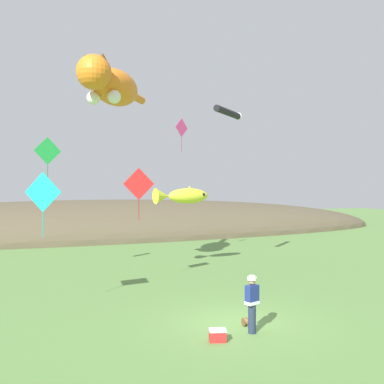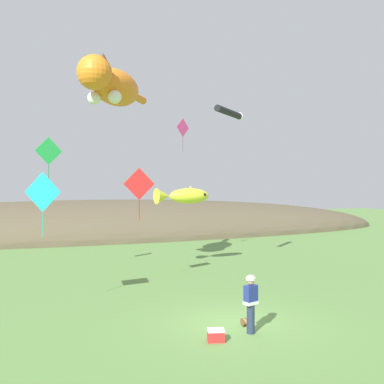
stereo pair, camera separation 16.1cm
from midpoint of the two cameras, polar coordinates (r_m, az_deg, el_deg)
name	(u,v)px [view 2 (the right image)]	position (r m, az deg, el deg)	size (l,w,h in m)	color
ground_plane	(234,324)	(14.74, 6.01, -17.08)	(120.00, 120.00, 0.00)	#5B8442
distant_hill_ridge	(83,235)	(41.04, -14.19, -5.64)	(62.55, 15.68, 6.58)	brown
festival_attendant	(251,302)	(13.65, 8.18, -14.36)	(0.48, 0.37, 1.77)	#232D47
kite_spool	(244,322)	(14.50, 7.28, -16.82)	(0.14, 0.27, 0.27)	olive
picnic_cooler	(216,335)	(13.10, 3.58, -18.53)	(0.56, 0.45, 0.36)	red
kite_giant_cat	(112,86)	(22.14, -10.45, 13.77)	(4.48, 5.94, 2.10)	orange
kite_fish_windsock	(184,196)	(23.52, -0.92, -0.50)	(3.30, 1.32, 0.99)	yellow
kite_tube_streamer	(229,112)	(24.01, 5.17, 10.52)	(2.53, 2.26, 0.44)	black
kite_diamond_pink	(183,128)	(26.75, -1.05, 8.54)	(1.01, 0.62, 2.07)	#E53F8C
kite_diamond_teal	(43,192)	(16.12, -19.02, -0.06)	(1.20, 0.80, 2.33)	#19BFBF
kite_diamond_red	(139,184)	(19.33, -6.82, 1.04)	(1.45, 0.08, 2.35)	red
kite_diamond_green	(49,151)	(22.21, -18.37, 5.18)	(1.30, 0.46, 2.27)	green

